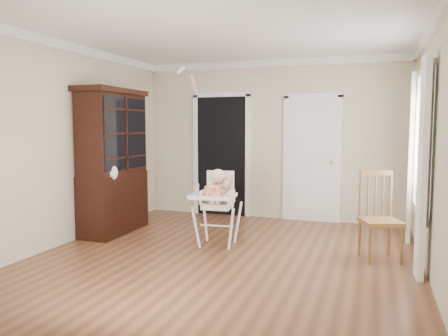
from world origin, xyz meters
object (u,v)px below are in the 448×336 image
(cake, at_px, (213,191))
(sippy_cup, at_px, (197,188))
(high_chair, at_px, (217,199))
(china_cabinet, at_px, (113,161))
(dining_chair, at_px, (379,219))

(cake, xyz_separation_m, sippy_cup, (-0.29, 0.15, 0.01))
(cake, height_order, sippy_cup, sippy_cup)
(sippy_cup, bearing_deg, cake, -26.90)
(high_chair, relative_size, china_cabinet, 0.47)
(sippy_cup, xyz_separation_m, dining_chair, (2.28, 0.17, -0.28))
(cake, relative_size, sippy_cup, 1.69)
(china_cabinet, bearing_deg, high_chair, -6.04)
(sippy_cup, bearing_deg, high_chair, 27.29)
(high_chair, height_order, sippy_cup, high_chair)
(sippy_cup, bearing_deg, china_cabinet, 168.18)
(sippy_cup, relative_size, china_cabinet, 0.08)
(sippy_cup, bearing_deg, dining_chair, 4.21)
(dining_chair, bearing_deg, sippy_cup, 164.46)
(dining_chair, bearing_deg, china_cabinet, 158.11)
(high_chair, relative_size, cake, 3.54)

